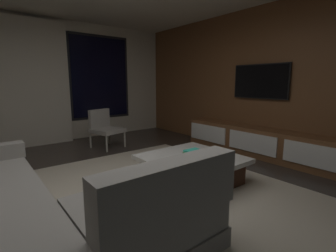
# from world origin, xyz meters

# --- Properties ---
(floor) EXTENTS (9.20, 9.20, 0.00)m
(floor) POSITION_xyz_m (0.00, 0.00, 0.00)
(floor) COLOR #332B26
(back_wall_with_window) EXTENTS (6.60, 0.30, 2.70)m
(back_wall_with_window) POSITION_xyz_m (-0.06, 3.62, 1.34)
(back_wall_with_window) COLOR beige
(back_wall_with_window) RESTS_ON floor
(media_wall) EXTENTS (0.12, 7.80, 2.70)m
(media_wall) POSITION_xyz_m (3.06, 0.00, 1.35)
(media_wall) COLOR brown
(media_wall) RESTS_ON floor
(area_rug) EXTENTS (3.20, 3.80, 0.01)m
(area_rug) POSITION_xyz_m (0.35, -0.10, 0.01)
(area_rug) COLOR beige
(area_rug) RESTS_ON floor
(sectional_couch) EXTENTS (1.98, 2.50, 0.82)m
(sectional_couch) POSITION_xyz_m (-0.99, -0.16, 0.29)
(sectional_couch) COLOR gray
(sectional_couch) RESTS_ON floor
(coffee_table) EXTENTS (1.16, 1.16, 0.36)m
(coffee_table) POSITION_xyz_m (0.97, -0.02, 0.19)
(coffee_table) COLOR #3D2113
(coffee_table) RESTS_ON floor
(book_stack_on_coffee_table) EXTENTS (0.29, 0.21, 0.10)m
(book_stack_on_coffee_table) POSITION_xyz_m (0.97, -0.07, 0.41)
(book_stack_on_coffee_table) COLOR silver
(book_stack_on_coffee_table) RESTS_ON coffee_table
(accent_chair_near_window) EXTENTS (0.67, 0.68, 0.78)m
(accent_chair_near_window) POSITION_xyz_m (0.86, 2.46, 0.43)
(accent_chair_near_window) COLOR #B2ADA0
(accent_chair_near_window) RESTS_ON floor
(media_console) EXTENTS (0.46, 3.10, 0.52)m
(media_console) POSITION_xyz_m (2.77, 0.05, 0.25)
(media_console) COLOR brown
(media_console) RESTS_ON floor
(mounted_tv) EXTENTS (0.05, 1.09, 0.63)m
(mounted_tv) POSITION_xyz_m (2.95, 0.25, 1.35)
(mounted_tv) COLOR black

